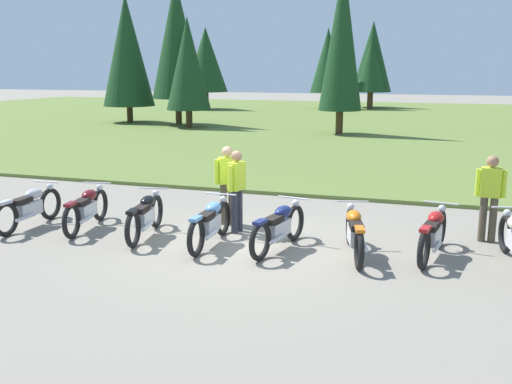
{
  "coord_description": "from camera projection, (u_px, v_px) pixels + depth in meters",
  "views": [
    {
      "loc": [
        3.47,
        -9.85,
        3.24
      ],
      "look_at": [
        0.0,
        0.6,
        0.9
      ],
      "focal_mm": 40.52,
      "sensor_mm": 36.0,
      "label": 1
    }
  ],
  "objects": [
    {
      "name": "ground_plane",
      "position": [
        246.0,
        245.0,
        10.89
      ],
      "size": [
        140.0,
        140.0,
        0.0
      ],
      "primitive_type": "plane",
      "color": "gray"
    },
    {
      "name": "grass_moorland",
      "position": [
        388.0,
        123.0,
        35.34
      ],
      "size": [
        80.0,
        44.0,
        0.1
      ],
      "primitive_type": "cube",
      "color": "#5B7033",
      "rests_on": "ground"
    },
    {
      "name": "forest_treeline",
      "position": [
        447.0,
        51.0,
        35.17
      ],
      "size": [
        39.63,
        27.21,
        8.39
      ],
      "color": "#47331E",
      "rests_on": "ground"
    },
    {
      "name": "motorcycle_silver",
      "position": [
        29.0,
        207.0,
        12.02
      ],
      "size": [
        0.62,
        2.1,
        0.88
      ],
      "color": "black",
      "rests_on": "ground"
    },
    {
      "name": "motorcycle_maroon",
      "position": [
        87.0,
        208.0,
        11.9
      ],
      "size": [
        0.69,
        2.08,
        0.88
      ],
      "color": "black",
      "rests_on": "ground"
    },
    {
      "name": "motorcycle_black",
      "position": [
        145.0,
        215.0,
        11.34
      ],
      "size": [
        0.69,
        2.08,
        0.88
      ],
      "color": "black",
      "rests_on": "ground"
    },
    {
      "name": "motorcycle_sky_blue",
      "position": [
        211.0,
        222.0,
        10.79
      ],
      "size": [
        0.62,
        2.1,
        0.88
      ],
      "color": "black",
      "rests_on": "ground"
    },
    {
      "name": "motorcycle_navy",
      "position": [
        279.0,
        227.0,
        10.51
      ],
      "size": [
        0.66,
        2.08,
        0.88
      ],
      "color": "black",
      "rests_on": "ground"
    },
    {
      "name": "motorcycle_orange",
      "position": [
        355.0,
        232.0,
        10.15
      ],
      "size": [
        0.78,
        2.05,
        0.88
      ],
      "color": "black",
      "rests_on": "ground"
    },
    {
      "name": "motorcycle_red",
      "position": [
        433.0,
        233.0,
        10.09
      ],
      "size": [
        0.63,
        2.09,
        0.88
      ],
      "color": "black",
      "rests_on": "ground"
    },
    {
      "name": "rider_with_back_turned",
      "position": [
        227.0,
        180.0,
        12.18
      ],
      "size": [
        0.46,
        0.39,
        1.67
      ],
      "color": "#4C4233",
      "rests_on": "ground"
    },
    {
      "name": "rider_near_row_end",
      "position": [
        237.0,
        186.0,
        11.56
      ],
      "size": [
        0.29,
        0.54,
        1.67
      ],
      "color": "#2D2D38",
      "rests_on": "ground"
    },
    {
      "name": "rider_in_hivis_vest",
      "position": [
        490.0,
        193.0,
        10.91
      ],
      "size": [
        0.55,
        0.23,
        1.67
      ],
      "color": "#4C4233",
      "rests_on": "ground"
    }
  ]
}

